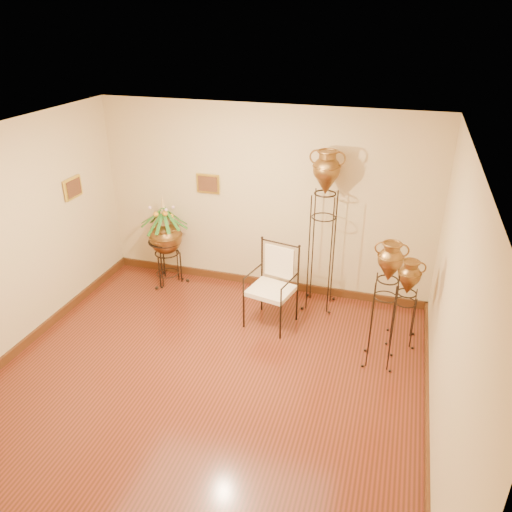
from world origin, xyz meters
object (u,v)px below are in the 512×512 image
(amphora_tall, at_px, (323,230))
(armchair, at_px, (271,287))
(side_table, at_px, (167,260))
(planter_urn, at_px, (165,234))
(amphora_mid, at_px, (385,304))

(amphora_tall, distance_m, armchair, 1.07)
(armchair, xyz_separation_m, side_table, (-1.89, 0.68, -0.19))
(amphora_tall, xyz_separation_m, planter_urn, (-2.42, -0.00, -0.37))
(amphora_mid, bearing_deg, side_table, 161.84)
(amphora_tall, distance_m, amphora_mid, 1.50)
(amphora_mid, distance_m, side_table, 3.59)
(amphora_mid, xyz_separation_m, planter_urn, (-3.37, 1.11, -0.00))
(amphora_tall, relative_size, armchair, 2.04)
(armchair, relative_size, side_table, 1.24)
(armchair, height_order, side_table, armchair)
(amphora_mid, bearing_deg, armchair, 163.99)
(planter_urn, xyz_separation_m, armchair, (1.88, -0.68, -0.25))
(planter_urn, relative_size, armchair, 1.29)
(amphora_mid, height_order, planter_urn, amphora_mid)
(amphora_tall, xyz_separation_m, amphora_mid, (0.95, -1.11, -0.36))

